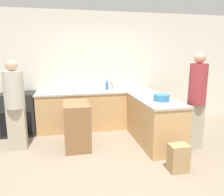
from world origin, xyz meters
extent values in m
plane|color=gray|center=(0.00, 0.00, 0.00)|extent=(14.00, 14.00, 0.00)
cube|color=silver|center=(0.00, 2.27, 1.35)|extent=(8.00, 0.06, 2.70)
cube|color=tan|center=(0.00, 1.91, 0.42)|extent=(2.65, 0.66, 0.85)
cube|color=#ADA89E|center=(0.00, 1.91, 0.87)|extent=(2.68, 0.69, 0.04)
cube|color=tan|center=(0.99, 0.82, 0.42)|extent=(0.66, 1.53, 0.85)
cube|color=#ADA89E|center=(0.99, 0.82, 0.87)|extent=(0.69, 1.56, 0.04)
cube|color=black|center=(-1.71, 1.91, 0.44)|extent=(0.73, 0.66, 0.89)
cube|color=black|center=(-1.71, 1.58, 0.31)|extent=(0.61, 0.01, 0.50)
cube|color=black|center=(-1.71, 1.91, 0.90)|extent=(0.67, 0.60, 0.01)
cube|color=brown|center=(-0.50, 0.92, 0.43)|extent=(0.46, 0.76, 0.85)
cylinder|color=teal|center=(1.02, 0.59, 0.95)|extent=(0.29, 0.29, 0.12)
cylinder|color=#475B1E|center=(0.38, 1.96, 0.96)|extent=(0.06, 0.06, 0.13)
cylinder|color=#475B1E|center=(0.38, 1.96, 1.05)|extent=(0.03, 0.03, 0.05)
cylinder|color=#386BB7|center=(0.28, 2.00, 0.97)|extent=(0.06, 0.06, 0.17)
cylinder|color=#386BB7|center=(0.28, 2.00, 1.09)|extent=(0.03, 0.03, 0.07)
cylinder|color=silver|center=(0.31, 1.74, 0.98)|extent=(0.09, 0.09, 0.18)
cylinder|color=silver|center=(0.31, 1.74, 1.10)|extent=(0.04, 0.04, 0.07)
cube|color=#ADA38E|center=(-1.57, 1.03, 0.39)|extent=(0.31, 0.19, 0.79)
cylinder|color=#B7B2A3|center=(-1.57, 1.03, 1.12)|extent=(0.34, 0.34, 0.65)
sphere|color=tan|center=(-1.57, 1.03, 1.54)|extent=(0.20, 0.20, 0.20)
cube|color=#ADA38E|center=(1.60, 0.37, 0.42)|extent=(0.28, 0.17, 0.85)
cylinder|color=#993338|center=(1.60, 0.37, 1.21)|extent=(0.31, 0.31, 0.72)
sphere|color=tan|center=(1.60, 0.37, 1.67)|extent=(0.20, 0.20, 0.20)
cube|color=#A88456|center=(0.92, -0.29, 0.21)|extent=(0.29, 0.21, 0.42)
camera|label=1|loc=(-0.69, -3.02, 1.76)|focal=35.00mm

